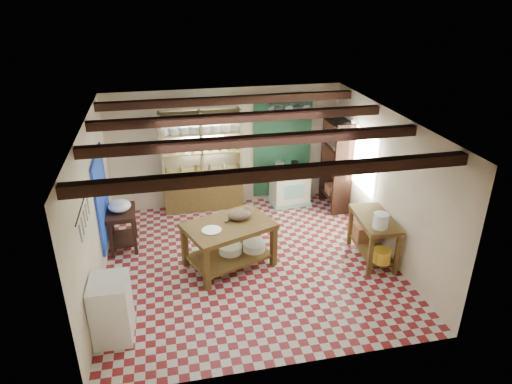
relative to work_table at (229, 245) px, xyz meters
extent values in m
cube|color=maroon|center=(0.36, 0.03, -0.42)|extent=(5.00, 5.00, 0.02)
cube|color=#48474C|center=(0.36, 0.03, 2.19)|extent=(5.00, 5.00, 0.02)
cube|color=beige|center=(0.36, 2.53, 0.89)|extent=(5.00, 0.04, 2.60)
cube|color=beige|center=(0.36, -2.47, 0.89)|extent=(5.00, 0.04, 2.60)
cube|color=beige|center=(-2.14, 0.03, 0.89)|extent=(0.04, 5.00, 2.60)
cube|color=beige|center=(2.86, 0.03, 0.89)|extent=(0.04, 5.00, 2.60)
cube|color=#331911|center=(0.36, 0.03, 2.07)|extent=(5.00, 3.80, 0.15)
cube|color=blue|center=(-2.11, 0.93, 0.69)|extent=(0.04, 1.40, 1.60)
cube|color=#1C482E|center=(1.61, 2.50, 0.84)|extent=(1.30, 0.04, 2.30)
cube|color=silver|center=(-0.14, 2.51, 1.29)|extent=(0.90, 0.02, 0.80)
cube|color=silver|center=(2.84, 1.03, 0.99)|extent=(0.02, 1.30, 1.20)
cube|color=black|center=(-2.08, -1.17, 1.37)|extent=(0.06, 0.90, 0.28)
cube|color=black|center=(1.61, 2.08, 1.77)|extent=(0.86, 0.12, 0.36)
cube|color=tan|center=(-0.19, 2.34, 0.69)|extent=(1.70, 0.34, 2.20)
cube|color=#331911|center=(2.64, 1.83, 0.59)|extent=(0.40, 0.86, 2.00)
cube|color=brown|center=(0.00, 0.00, 0.00)|extent=(1.70, 1.42, 0.82)
cube|color=white|center=(1.71, 2.18, -0.01)|extent=(0.86, 0.61, 0.80)
cube|color=#331911|center=(-1.84, 1.02, -0.03)|extent=(0.55, 0.77, 0.76)
cube|color=white|center=(-1.86, -1.42, 0.05)|extent=(0.54, 0.64, 0.92)
cube|color=brown|center=(2.54, -0.32, 0.01)|extent=(0.67, 1.21, 0.83)
ellipsoid|color=#85664D|center=(0.22, 0.14, 0.50)|extent=(0.51, 0.48, 0.19)
cylinder|color=#A7A7AE|center=(-0.31, -0.17, 0.42)|extent=(0.43, 0.43, 0.02)
cylinder|color=white|center=(0.03, 0.06, -0.12)|extent=(0.53, 0.53, 0.14)
cylinder|color=white|center=(0.46, 0.07, -0.12)|extent=(0.52, 0.52, 0.14)
cylinder|color=#A7A7AE|center=(1.47, 2.16, 0.51)|extent=(0.22, 0.22, 0.23)
cylinder|color=black|center=(1.81, 2.19, 0.49)|extent=(0.17, 0.17, 0.20)
ellipsoid|color=white|center=(-1.84, 1.02, 0.45)|extent=(0.43, 0.43, 0.21)
cylinder|color=white|center=(2.46, -0.66, 0.55)|extent=(0.28, 0.28, 0.26)
cube|color=#95603C|center=(2.56, -0.02, -0.04)|extent=(0.45, 0.37, 0.30)
cylinder|color=gold|center=(2.50, -0.77, -0.08)|extent=(0.33, 0.33, 0.23)
camera|label=1|loc=(-0.97, -6.76, 4.15)|focal=32.00mm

